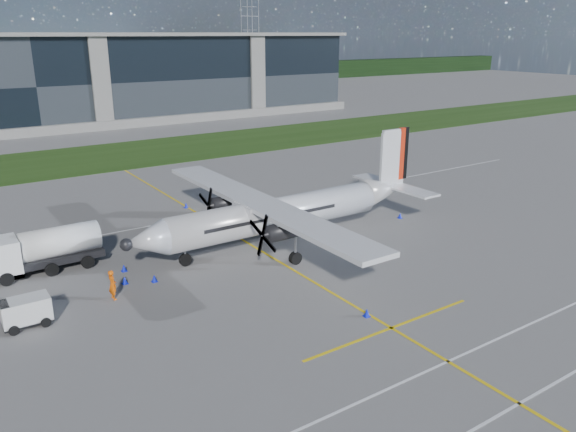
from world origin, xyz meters
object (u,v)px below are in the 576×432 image
safety_cone_fwd (125,280)px  safety_cone_nose_stbd (124,268)px  fuel_tanker_truck (35,252)px  turboprop_aircraft (286,193)px  safety_cone_portwing (367,313)px  safety_cone_stbdwing (186,205)px  ground_crew_person (112,283)px  safety_cone_tail (400,215)px  safety_cone_nose_port (154,278)px  baggage_tug (26,312)px  pylon_east (250,35)px

safety_cone_fwd → safety_cone_nose_stbd: 2.11m
fuel_tanker_truck → safety_cone_nose_stbd: 5.94m
turboprop_aircraft → safety_cone_portwing: size_ratio=52.40×
safety_cone_stbdwing → safety_cone_portwing: 25.34m
safety_cone_portwing → ground_crew_person: bearing=137.8°
ground_crew_person → safety_cone_stbdwing: ground_crew_person is taller
safety_cone_nose_stbd → safety_cone_tail: same height
safety_cone_stbdwing → safety_cone_fwd: size_ratio=1.00×
safety_cone_nose_port → safety_cone_tail: same height
safety_cone_portwing → safety_cone_nose_stbd: same height
ground_crew_person → safety_cone_fwd: size_ratio=4.34×
turboprop_aircraft → baggage_tug: bearing=-171.4°
fuel_tanker_truck → safety_cone_tail: bearing=-10.2°
pylon_east → safety_cone_stbdwing: (-82.14, -128.89, -14.75)m
ground_crew_person → safety_cone_stbdwing: bearing=-44.0°
safety_cone_nose_port → safety_cone_nose_stbd: bearing=111.5°
pylon_east → safety_cone_stbdwing: size_ratio=60.00×
pylon_east → safety_cone_tail: size_ratio=60.00×
safety_cone_tail → safety_cone_stbdwing: bearing=137.0°
turboprop_aircraft → safety_cone_nose_stbd: bearing=173.2°
safety_cone_fwd → safety_cone_tail: (24.54, -0.11, 0.00)m
baggage_tug → ground_crew_person: size_ratio=1.25×
safety_cone_nose_stbd → safety_cone_stbdwing: bearing=49.5°
turboprop_aircraft → safety_cone_nose_port: bearing=-173.3°
safety_cone_portwing → safety_cone_tail: bearing=39.7°
safety_cone_nose_stbd → safety_cone_portwing: bearing=-56.1°
fuel_tanker_truck → safety_cone_stbdwing: (14.51, 8.15, -1.22)m
baggage_tug → safety_cone_tail: (30.81, 2.24, -0.56)m
ground_crew_person → safety_cone_nose_stbd: 4.31m
pylon_east → safety_cone_nose_port: (-90.63, -142.91, -14.75)m
baggage_tug → safety_cone_fwd: bearing=20.6°
turboprop_aircraft → baggage_tug: turboprop_aircraft is taller
pylon_east → ground_crew_person: (-93.62, -143.90, -13.92)m
safety_cone_nose_stbd → safety_cone_tail: 24.02m
baggage_tug → safety_cone_stbdwing: baggage_tug is taller
safety_cone_nose_stbd → safety_cone_nose_port: bearing=-68.5°
turboprop_aircraft → safety_cone_stbdwing: bearing=102.2°
safety_cone_nose_stbd → safety_cone_tail: (23.93, -2.13, 0.00)m
baggage_tug → safety_cone_nose_port: bearing=11.2°
turboprop_aircraft → safety_cone_nose_port: turboprop_aircraft is taller
fuel_tanker_truck → safety_cone_stbdwing: size_ratio=15.73×
fuel_tanker_truck → turboprop_aircraft: bearing=-14.7°
baggage_tug → ground_crew_person: (4.99, 0.59, 0.27)m
safety_cone_portwing → turboprop_aircraft: bearing=77.4°
pylon_east → safety_cone_portwing: size_ratio=60.00×
safety_cone_fwd → safety_cone_nose_stbd: size_ratio=1.00×
baggage_tug → safety_cone_tail: size_ratio=5.41×
safety_cone_nose_stbd → safety_cone_tail: bearing=-5.1°
turboprop_aircraft → fuel_tanker_truck: bearing=165.3°
fuel_tanker_truck → safety_cone_nose_stbd: size_ratio=15.73×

